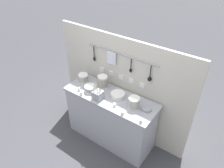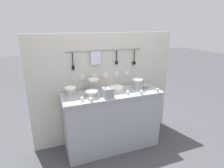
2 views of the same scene
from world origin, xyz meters
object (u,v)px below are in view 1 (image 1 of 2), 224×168
cup_back_right (141,121)px  cup_front_right (79,89)px  bowl_stack_short_front (83,78)px  cup_beside_plates (114,105)px  steel_mixing_bowl (147,109)px  cup_edge_far (122,113)px  cutlery_caddy (98,95)px  bowl_stack_wide_centre (134,103)px  cup_mid_row (81,93)px  bowl_stack_tall_left (90,89)px  plate_stack (118,95)px  bowl_stack_nested_right (103,82)px

cup_back_right → cup_front_right: same height
bowl_stack_short_front → cup_back_right: size_ratio=2.95×
cup_beside_plates → cup_back_right: bearing=-7.5°
steel_mixing_bowl → cup_edge_far: 0.33m
cutlery_caddy → cup_edge_far: 0.46m
cup_front_right → cup_edge_far: (0.79, -0.06, 0.00)m
bowl_stack_wide_centre → cup_mid_row: bearing=-164.7°
bowl_stack_wide_centre → cup_back_right: size_ratio=3.16×
bowl_stack_tall_left → cup_mid_row: (-0.05, -0.14, -0.02)m
bowl_stack_short_front → plate_stack: bearing=-0.4°
cup_back_right → cup_mid_row: size_ratio=1.00×
cup_back_right → steel_mixing_bowl: bearing=102.9°
cup_front_right → bowl_stack_tall_left: bearing=30.2°
bowl_stack_nested_right → bowl_stack_tall_left: bearing=-113.1°
bowl_stack_tall_left → cup_front_right: (-0.14, -0.08, -0.02)m
cup_edge_far → bowl_stack_nested_right: bearing=149.8°
plate_stack → cutlery_caddy: size_ratio=0.71×
bowl_stack_wide_centre → cutlery_caddy: (-0.49, -0.13, -0.02)m
plate_stack → cup_back_right: 0.57m
bowl_stack_nested_right → bowl_stack_short_front: bearing=-169.4°
cup_front_right → cup_beside_plates: bearing=1.2°
bowl_stack_nested_right → cup_front_right: 0.36m
cup_back_right → cup_edge_far: 0.26m
bowl_stack_wide_centre → cup_beside_plates: bearing=-148.7°
bowl_stack_wide_centre → bowl_stack_tall_left: 0.69m
bowl_stack_tall_left → cup_beside_plates: (0.47, -0.07, -0.02)m
bowl_stack_short_front → cup_back_right: bearing=-12.4°
bowl_stack_tall_left → plate_stack: (0.39, 0.12, -0.01)m
plate_stack → cup_beside_plates: plate_stack is taller
steel_mixing_bowl → cup_mid_row: 0.93m
cutlery_caddy → bowl_stack_wide_centre: bearing=14.4°
cutlery_caddy → cup_front_right: 0.34m
bowl_stack_tall_left → cup_edge_far: size_ratio=3.25×
bowl_stack_nested_right → cup_edge_far: bearing=-30.2°
bowl_stack_short_front → cup_mid_row: bearing=-53.3°
bowl_stack_tall_left → cup_back_right: (0.90, -0.13, -0.02)m
bowl_stack_tall_left → cup_back_right: 0.91m
bowl_stack_short_front → cup_edge_far: size_ratio=2.95×
plate_stack → bowl_stack_tall_left: bearing=-162.8°
plate_stack → cup_back_right: plate_stack is taller
bowl_stack_short_front → cup_mid_row: bowl_stack_short_front is taller
cup_back_right → cup_front_right: bearing=177.6°
bowl_stack_nested_right → bowl_stack_tall_left: (-0.08, -0.19, -0.05)m
plate_stack → bowl_stack_wide_centre: bearing=-11.8°
bowl_stack_wide_centre → cup_front_right: 0.84m
plate_stack → cup_front_right: bearing=-159.1°
plate_stack → cup_back_right: bearing=-26.0°
bowl_stack_wide_centre → cutlery_caddy: bearing=-165.6°
bowl_stack_wide_centre → bowl_stack_tall_left: bowl_stack_wide_centre is taller
bowl_stack_nested_right → steel_mixing_bowl: bowl_stack_nested_right is taller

